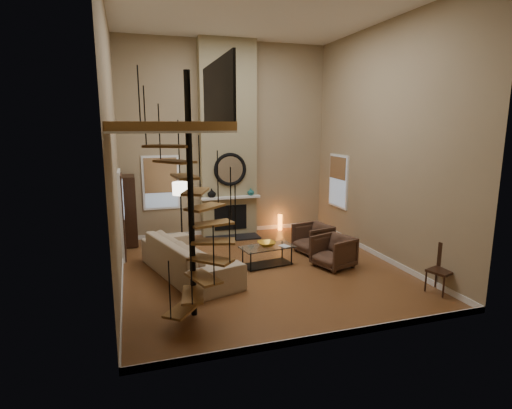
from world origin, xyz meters
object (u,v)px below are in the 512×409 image
object	(u,v)px
armchair_far	(336,251)
accent_lamp	(280,222)
hutch	(129,210)
floor_lamp	(181,194)
side_chair	(443,266)
armchair_near	(315,238)
sofa	(188,257)
coffee_table	(267,253)

from	to	relation	value
armchair_far	accent_lamp	bearing A→B (deg)	163.03
hutch	armchair_far	size ratio (longest dim) A/B	2.29
hutch	armchair_far	world-z (taller)	hutch
hutch	floor_lamp	bearing A→B (deg)	-20.52
side_chair	armchair_near	bearing A→B (deg)	112.42
hutch	accent_lamp	bearing A→B (deg)	2.61
armchair_near	accent_lamp	size ratio (longest dim) A/B	1.73
side_chair	accent_lamp	bearing A→B (deg)	104.22
side_chair	sofa	bearing A→B (deg)	152.37
sofa	accent_lamp	distance (m)	4.35
armchair_near	armchair_far	size ratio (longest dim) A/B	1.02
hutch	coffee_table	world-z (taller)	hutch
floor_lamp	sofa	bearing A→B (deg)	-93.82
armchair_far	accent_lamp	distance (m)	3.39
armchair_far	coffee_table	world-z (taller)	armchair_far
armchair_far	coffee_table	distance (m)	1.57
sofa	armchair_near	world-z (taller)	sofa
coffee_table	side_chair	xyz separation A→B (m)	(2.74, -2.45, 0.24)
armchair_near	hutch	bearing A→B (deg)	-127.20
sofa	side_chair	distance (m)	5.15
accent_lamp	armchair_near	bearing A→B (deg)	-87.65
coffee_table	side_chair	world-z (taller)	side_chair
sofa	coffee_table	xyz separation A→B (m)	(1.82, 0.06, -0.11)
floor_lamp	side_chair	xyz separation A→B (m)	(4.42, -4.61, -0.89)
hutch	accent_lamp	distance (m)	4.46
accent_lamp	sofa	bearing A→B (deg)	-137.81
armchair_far	coffee_table	bearing A→B (deg)	-128.11
accent_lamp	side_chair	bearing A→B (deg)	-75.78
hutch	floor_lamp	size ratio (longest dim) A/B	1.07
sofa	armchair_far	world-z (taller)	sofa
hutch	armchair_near	size ratio (longest dim) A/B	2.25
sofa	floor_lamp	xyz separation A→B (m)	(0.15, 2.22, 1.02)
armchair_near	armchair_far	world-z (taller)	armchair_near
sofa	hutch	bearing A→B (deg)	6.46
hutch	floor_lamp	distance (m)	1.49
hutch	sofa	world-z (taller)	hutch
hutch	sofa	xyz separation A→B (m)	(1.18, -2.72, -0.55)
sofa	armchair_near	distance (m)	3.38
accent_lamp	side_chair	world-z (taller)	side_chair
accent_lamp	side_chair	size ratio (longest dim) A/B	0.51
floor_lamp	accent_lamp	size ratio (longest dim) A/B	3.63
coffee_table	armchair_far	bearing A→B (deg)	-19.85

